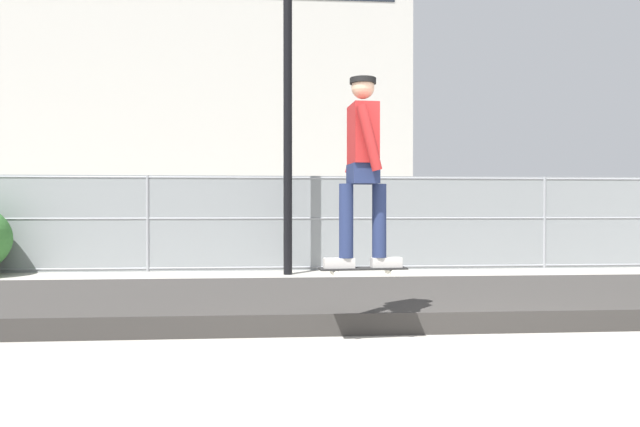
{
  "coord_description": "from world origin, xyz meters",
  "views": [
    {
      "loc": [
        -1.48,
        -3.67,
        1.24
      ],
      "look_at": [
        -0.8,
        5.19,
        1.14
      ],
      "focal_mm": 32.23,
      "sensor_mm": 36.0,
      "label": 1
    }
  ],
  "objects": [
    {
      "name": "library_building",
      "position": [
        -7.7,
        36.74,
        12.31
      ],
      "size": [
        29.53,
        10.18,
        24.61
      ],
      "color": "#B2AFA8",
      "rests_on": "ground_plane"
    },
    {
      "name": "ground_plane",
      "position": [
        0.0,
        0.0,
        0.0
      ],
      "size": [
        120.0,
        120.0,
        0.0
      ],
      "primitive_type": "plane",
      "color": "#9E998E"
    },
    {
      "name": "skater",
      "position": [
        -0.69,
        1.5,
        1.68
      ],
      "size": [
        0.73,
        0.6,
        1.74
      ],
      "color": "#B2ADA8",
      "rests_on": "skateboard"
    },
    {
      "name": "parked_car_near",
      "position": [
        -3.21,
        10.59,
        0.84
      ],
      "size": [
        4.49,
        2.13,
        1.66
      ],
      "color": "maroon",
      "rests_on": "ground_plane"
    },
    {
      "name": "street_lamp",
      "position": [
        -1.26,
        6.86,
        4.44
      ],
      "size": [
        0.44,
        0.44,
        7.19
      ],
      "color": "black",
      "rests_on": "ground_plane"
    },
    {
      "name": "parked_car_mid",
      "position": [
        3.01,
        10.92,
        0.84
      ],
      "size": [
        4.49,
        2.12,
        1.66
      ],
      "color": "navy",
      "rests_on": "ground_plane"
    },
    {
      "name": "gravel_berm",
      "position": [
        0.0,
        3.19,
        0.11
      ],
      "size": [
        11.62,
        2.87,
        0.22
      ],
      "primitive_type": "cube",
      "color": "#33302D",
      "rests_on": "ground_plane"
    },
    {
      "name": "skateboard",
      "position": [
        -0.69,
        1.5,
        0.67
      ],
      "size": [
        0.81,
        0.26,
        0.07
      ],
      "color": "black"
    },
    {
      "name": "chain_fence",
      "position": [
        -0.0,
        7.54,
        0.93
      ],
      "size": [
        23.68,
        0.06,
        1.85
      ],
      "color": "gray",
      "rests_on": "ground_plane"
    }
  ]
}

